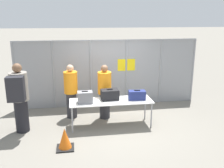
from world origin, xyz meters
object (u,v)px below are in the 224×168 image
at_px(suitcase_black, 110,95).
at_px(security_worker_near, 105,91).
at_px(suitcase_navy, 137,95).
at_px(traveler_hooded, 19,96).
at_px(inspection_table, 111,102).
at_px(utility_trailer, 139,78).
at_px(traffic_cone, 65,139).
at_px(suitcase_grey, 85,97).
at_px(security_worker_far, 71,91).

height_order(suitcase_black, security_worker_near, security_worker_near).
height_order(suitcase_navy, traveler_hooded, traveler_hooded).
bearing_deg(traveler_hooded, inspection_table, -20.96).
height_order(inspection_table, suitcase_black, suitcase_black).
distance_m(suitcase_black, security_worker_near, 0.48).
relative_size(suitcase_navy, traveler_hooded, 0.26).
bearing_deg(utility_trailer, suitcase_navy, -105.92).
bearing_deg(suitcase_black, inspection_table, -80.20).
xyz_separation_m(suitcase_navy, traffic_cone, (-1.98, -1.09, -0.64)).
xyz_separation_m(inspection_table, traveler_hooded, (-2.40, -0.06, 0.33)).
bearing_deg(security_worker_near, suitcase_navy, 137.25).
xyz_separation_m(suitcase_black, utility_trailer, (1.87, 3.81, -0.53)).
bearing_deg(suitcase_navy, suitcase_black, 170.88).
relative_size(inspection_table, suitcase_navy, 4.74).
distance_m(suitcase_grey, utility_trailer, 4.76).
height_order(security_worker_far, utility_trailer, security_worker_far).
bearing_deg(security_worker_near, security_worker_far, -19.15).
xyz_separation_m(suitcase_black, traffic_cone, (-1.24, -1.21, -0.65)).
bearing_deg(traveler_hooded, traffic_cone, -64.76).
xyz_separation_m(suitcase_black, security_worker_far, (-1.07, 0.68, -0.04)).
relative_size(traveler_hooded, security_worker_near, 1.13).
xyz_separation_m(inspection_table, traffic_cone, (-1.25, -1.11, -0.46)).
bearing_deg(traffic_cone, suitcase_grey, 62.58).
height_order(utility_trailer, traffic_cone, utility_trailer).
height_order(inspection_table, traffic_cone, inspection_table).
xyz_separation_m(suitcase_black, security_worker_near, (-0.09, 0.47, -0.04)).
relative_size(security_worker_far, utility_trailer, 0.48).
bearing_deg(suitcase_grey, suitcase_black, 13.47).
xyz_separation_m(inspection_table, security_worker_near, (-0.11, 0.57, 0.15)).
bearing_deg(utility_trailer, traffic_cone, -121.75).
distance_m(inspection_table, security_worker_far, 1.35).
bearing_deg(suitcase_navy, suitcase_grey, -178.14).
height_order(inspection_table, security_worker_far, security_worker_far).
distance_m(suitcase_black, utility_trailer, 4.28).
bearing_deg(suitcase_navy, traffic_cone, -151.27).
distance_m(suitcase_navy, security_worker_near, 1.02).
xyz_separation_m(suitcase_navy, security_worker_far, (-1.82, 0.80, -0.02)).
relative_size(suitcase_grey, suitcase_black, 0.81).
height_order(suitcase_black, traveler_hooded, traveler_hooded).
bearing_deg(inspection_table, security_worker_near, 100.41).
distance_m(suitcase_grey, suitcase_navy, 1.44).
bearing_deg(security_worker_far, security_worker_near, 173.75).
relative_size(suitcase_grey, security_worker_far, 0.25).
xyz_separation_m(inspection_table, utility_trailer, (1.85, 3.91, -0.33)).
xyz_separation_m(traveler_hooded, utility_trailer, (4.25, 3.97, -0.66)).
height_order(traveler_hooded, traffic_cone, traveler_hooded).
height_order(security_worker_near, traffic_cone, security_worker_near).
xyz_separation_m(traveler_hooded, security_worker_near, (2.30, 0.63, -0.17)).
relative_size(suitcase_black, traffic_cone, 0.99).
bearing_deg(suitcase_grey, security_worker_near, 46.41).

